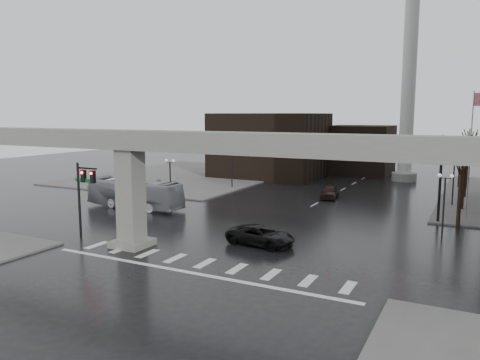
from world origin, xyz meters
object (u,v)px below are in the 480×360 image
(signal_mast_arm, at_px, (397,158))
(pickup_truck, at_px, (261,235))
(city_bus, at_px, (135,193))
(far_car, at_px, (329,192))

(signal_mast_arm, height_order, pickup_truck, signal_mast_arm)
(city_bus, height_order, far_car, city_bus)
(signal_mast_arm, bearing_deg, pickup_truck, -118.15)
(signal_mast_arm, distance_m, pickup_truck, 16.77)
(city_bus, relative_size, far_car, 2.48)
(far_car, bearing_deg, city_bus, -146.81)
(signal_mast_arm, height_order, far_car, signal_mast_arm)
(city_bus, xyz_separation_m, far_car, (16.65, 15.10, -0.80))
(signal_mast_arm, relative_size, city_bus, 1.07)
(pickup_truck, distance_m, far_car, 21.92)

